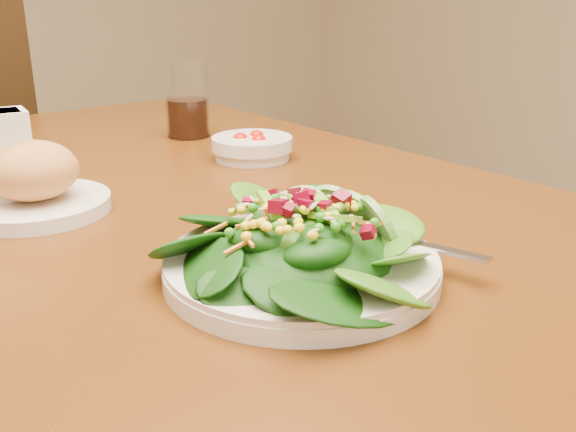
% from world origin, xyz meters
% --- Properties ---
extents(dining_table, '(0.90, 1.40, 0.75)m').
position_xyz_m(dining_table, '(0.00, 0.00, 0.65)').
color(dining_table, '#52250F').
rests_on(dining_table, ground_plane).
extents(salad_plate, '(0.26, 0.26, 0.08)m').
position_xyz_m(salad_plate, '(0.01, -0.29, 0.78)').
color(salad_plate, silver).
rests_on(salad_plate, dining_table).
extents(bread_plate, '(0.18, 0.18, 0.09)m').
position_xyz_m(bread_plate, '(-0.13, 0.06, 0.79)').
color(bread_plate, silver).
rests_on(bread_plate, dining_table).
extents(tomato_bowl, '(0.13, 0.13, 0.04)m').
position_xyz_m(tomato_bowl, '(0.22, 0.10, 0.77)').
color(tomato_bowl, silver).
rests_on(tomato_bowl, dining_table).
extents(drinking_glass, '(0.08, 0.08, 0.14)m').
position_xyz_m(drinking_glass, '(0.23, 0.30, 0.81)').
color(drinking_glass, silver).
rests_on(drinking_glass, dining_table).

